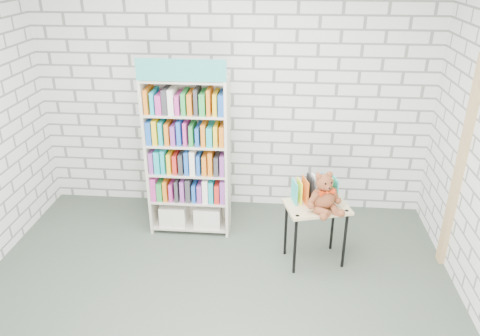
{
  "coord_description": "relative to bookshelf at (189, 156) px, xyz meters",
  "views": [
    {
      "loc": [
        0.53,
        -3.14,
        2.87
      ],
      "look_at": [
        0.18,
        0.95,
        0.96
      ],
      "focal_mm": 35.0,
      "sensor_mm": 36.0,
      "label": 1
    }
  ],
  "objects": [
    {
      "name": "door_trim",
      "position": [
        2.63,
        -0.41,
        0.16
      ],
      "size": [
        0.05,
        0.12,
        2.1
      ],
      "primitive_type": "cube",
      "color": "tan",
      "rests_on": "ground"
    },
    {
      "name": "display_table",
      "position": [
        1.34,
        -0.51,
        -0.34
      ],
      "size": [
        0.68,
        0.56,
        0.64
      ],
      "color": "tan",
      "rests_on": "ground"
    },
    {
      "name": "room_shell",
      "position": [
        0.41,
        -1.36,
        0.89
      ],
      "size": [
        4.52,
        4.02,
        2.81
      ],
      "color": "silver",
      "rests_on": "ground"
    },
    {
      "name": "teddy_bear",
      "position": [
        1.39,
        -0.59,
        -0.1
      ],
      "size": [
        0.36,
        0.34,
        0.38
      ],
      "color": "brown",
      "rests_on": "display_table"
    },
    {
      "name": "bookshelf",
      "position": [
        0.0,
        0.0,
        0.0
      ],
      "size": [
        0.87,
        0.34,
        1.95
      ],
      "color": "beige",
      "rests_on": "ground"
    },
    {
      "name": "table_books",
      "position": [
        1.32,
        -0.41,
        -0.13
      ],
      "size": [
        0.45,
        0.29,
        0.25
      ],
      "color": "#29B2A9",
      "rests_on": "display_table"
    },
    {
      "name": "ground",
      "position": [
        0.41,
        -1.36,
        -0.89
      ],
      "size": [
        4.5,
        4.5,
        0.0
      ],
      "primitive_type": "plane",
      "color": "#3E4A3E",
      "rests_on": "ground"
    }
  ]
}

